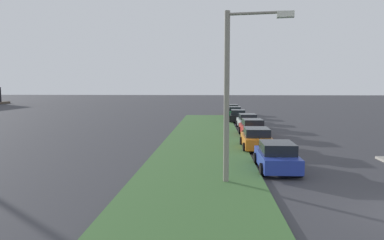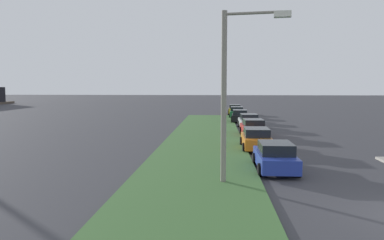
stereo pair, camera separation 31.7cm
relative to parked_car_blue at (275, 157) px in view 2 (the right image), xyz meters
The scene contains 9 objects.
grass_median 5.31m from the parked_car_blue, 49.14° to the left, with size 60.00×6.00×0.12m, color #3D6633.
parked_car_blue is the anchor object (origin of this frame).
parked_car_orange 6.31m from the parked_car_blue, ahead, with size 4.30×2.03×1.47m.
parked_car_red 12.88m from the parked_car_blue, ahead, with size 4.37×2.15×1.47m.
parked_car_silver 18.67m from the parked_car_blue, ahead, with size 4.34×2.10×1.47m.
parked_car_black 24.93m from the parked_car_blue, ahead, with size 4.38×2.17×1.47m.
parked_car_green 31.22m from the parked_car_blue, ahead, with size 4.40×2.21×1.47m.
parked_car_yellow 36.66m from the parked_car_blue, ahead, with size 4.38×2.17×1.47m.
streetlight 5.19m from the parked_car_blue, 140.34° to the left, with size 0.72×2.87×7.50m.
Camera 2 is at (-12.33, 6.47, 4.36)m, focal length 34.71 mm.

